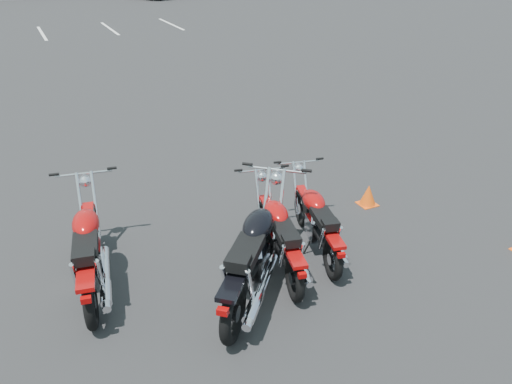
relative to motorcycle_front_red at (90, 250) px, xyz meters
name	(u,v)px	position (x,y,z in m)	size (l,w,h in m)	color
ground	(262,256)	(2.14, -0.36, -0.50)	(120.00, 120.00, 0.00)	black
motorcycle_front_red	(90,250)	(0.00, 0.00, 0.00)	(0.89, 2.22, 1.09)	black
motorcycle_second_black	(254,255)	(1.71, -1.01, 0.04)	(1.93, 2.10, 1.18)	black
motorcycle_third_red	(280,236)	(2.24, -0.65, -0.05)	(0.90, 2.02, 0.99)	black
motorcycle_rear_red	(317,222)	(2.88, -0.54, -0.06)	(0.89, 1.94, 0.95)	black
training_cone_near	(368,195)	(4.32, 0.20, -0.33)	(0.28, 0.28, 0.34)	#FF550D
parking_line_stripes	(5,36)	(-0.36, 19.64, -0.49)	(15.12, 4.00, 0.01)	silver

